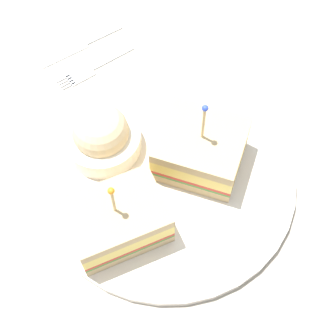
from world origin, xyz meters
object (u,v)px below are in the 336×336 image
Objects in this scene: coleslaw_bowl at (101,135)px; knife at (77,47)px; sandwich_half_front at (117,220)px; sandwich_half_back at (201,149)px; fork at (89,70)px; plate at (168,178)px.

coleslaw_bowl is 0.90× the size of knife.
sandwich_half_front is 1.13× the size of sandwich_half_back.
fork is at bearing 118.08° from coleslaw_bowl.
knife is (-2.93, 3.43, 0.00)cm from fork.
plate is 3.08× the size of fork.
sandwich_half_front is (-3.44, -7.87, 3.18)cm from plate.
sandwich_half_back is at bearing 59.07° from sandwich_half_front.
sandwich_half_front reaches higher than plate.
sandwich_half_back is 20.80cm from fork.
sandwich_half_front is 28.56cm from knife.
knife is at bearing 146.42° from sandwich_half_back.
plate is at bearing 66.43° from sandwich_half_front.
coleslaw_bowl is 17.57cm from knife.
fork is at bearing 117.94° from sandwich_half_front.
coleslaw_bowl is (-11.68, -1.03, -0.27)cm from sandwich_half_back.
sandwich_half_back reaches higher than coleslaw_bowl.
plate is at bearing -42.17° from fork.
knife is at bearing 136.48° from plate.
sandwich_half_back reaches higher than sandwich_half_front.
sandwich_half_back reaches higher than knife.
coleslaw_bowl reaches higher than knife.
plate is 24.24cm from knife.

